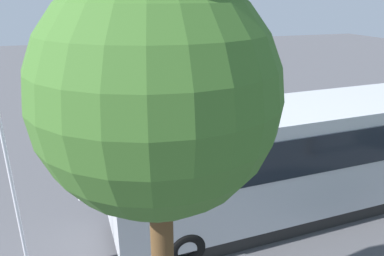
{
  "coord_description": "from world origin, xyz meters",
  "views": [
    {
      "loc": [
        5.11,
        11.81,
        5.99
      ],
      "look_at": [
        1.1,
        -0.73,
        1.1
      ],
      "focal_mm": 33.14,
      "sensor_mm": 36.0,
      "label": 1
    }
  ],
  "objects_px": {
    "spectator_left": "(229,146)",
    "spectator_centre": "(202,148)",
    "tree_left": "(156,79)",
    "traffic_cone": "(178,133)",
    "tour_bus": "(291,161)",
    "spectator_far_left": "(265,140)",
    "stunt_motorcycle": "(122,115)",
    "flagpole": "(5,158)",
    "parked_motorcycle_silver": "(254,166)"
  },
  "relations": [
    {
      "from": "spectator_left",
      "to": "spectator_centre",
      "type": "xyz_separation_m",
      "value": [
        1.01,
        -0.03,
        0.04
      ]
    },
    {
      "from": "tree_left",
      "to": "traffic_cone",
      "type": "bearing_deg",
      "value": -106.62
    },
    {
      "from": "spectator_centre",
      "to": "tree_left",
      "type": "height_order",
      "value": "tree_left"
    },
    {
      "from": "tour_bus",
      "to": "spectator_far_left",
      "type": "xyz_separation_m",
      "value": [
        -0.86,
        -3.02,
        -0.64
      ]
    },
    {
      "from": "stunt_motorcycle",
      "to": "tree_left",
      "type": "xyz_separation_m",
      "value": [
        0.74,
        11.13,
        4.03
      ]
    },
    {
      "from": "tour_bus",
      "to": "traffic_cone",
      "type": "bearing_deg",
      "value": -76.5
    },
    {
      "from": "spectator_centre",
      "to": "tree_left",
      "type": "xyz_separation_m",
      "value": [
        2.9,
        6.62,
        4.0
      ]
    },
    {
      "from": "tour_bus",
      "to": "tree_left",
      "type": "distance_m",
      "value": 6.87
    },
    {
      "from": "tour_bus",
      "to": "spectator_far_left",
      "type": "distance_m",
      "value": 3.21
    },
    {
      "from": "spectator_far_left",
      "to": "flagpole",
      "type": "bearing_deg",
      "value": 24.2
    },
    {
      "from": "spectator_far_left",
      "to": "parked_motorcycle_silver",
      "type": "relative_size",
      "value": 0.82
    },
    {
      "from": "traffic_cone",
      "to": "spectator_far_left",
      "type": "bearing_deg",
      "value": 125.26
    },
    {
      "from": "spectator_far_left",
      "to": "stunt_motorcycle",
      "type": "bearing_deg",
      "value": -42.6
    },
    {
      "from": "tour_bus",
      "to": "traffic_cone",
      "type": "distance_m",
      "value": 6.74
    },
    {
      "from": "parked_motorcycle_silver",
      "to": "stunt_motorcycle",
      "type": "xyz_separation_m",
      "value": [
        3.81,
        -5.26,
        0.58
      ]
    },
    {
      "from": "tour_bus",
      "to": "tree_left",
      "type": "xyz_separation_m",
      "value": [
        4.59,
        3.78,
        3.45
      ]
    },
    {
      "from": "flagpole",
      "to": "traffic_cone",
      "type": "bearing_deg",
      "value": -128.3
    },
    {
      "from": "spectator_left",
      "to": "tree_left",
      "type": "xyz_separation_m",
      "value": [
        3.92,
        6.58,
        4.04
      ]
    },
    {
      "from": "parked_motorcycle_silver",
      "to": "flagpole",
      "type": "bearing_deg",
      "value": 20.55
    },
    {
      "from": "spectator_far_left",
      "to": "flagpole",
      "type": "distance_m",
      "value": 8.87
    },
    {
      "from": "spectator_left",
      "to": "parked_motorcycle_silver",
      "type": "bearing_deg",
      "value": 131.95
    },
    {
      "from": "spectator_centre",
      "to": "parked_motorcycle_silver",
      "type": "distance_m",
      "value": 1.91
    },
    {
      "from": "tree_left",
      "to": "spectator_left",
      "type": "bearing_deg",
      "value": -120.74
    },
    {
      "from": "spectator_far_left",
      "to": "traffic_cone",
      "type": "relative_size",
      "value": 2.67
    },
    {
      "from": "tour_bus",
      "to": "parked_motorcycle_silver",
      "type": "distance_m",
      "value": 2.4
    },
    {
      "from": "parked_motorcycle_silver",
      "to": "spectator_far_left",
      "type": "bearing_deg",
      "value": -134.16
    },
    {
      "from": "tour_bus",
      "to": "spectator_centre",
      "type": "bearing_deg",
      "value": -59.3
    },
    {
      "from": "tour_bus",
      "to": "spectator_centre",
      "type": "height_order",
      "value": "tour_bus"
    },
    {
      "from": "spectator_left",
      "to": "stunt_motorcycle",
      "type": "bearing_deg",
      "value": -55.06
    },
    {
      "from": "stunt_motorcycle",
      "to": "traffic_cone",
      "type": "height_order",
      "value": "stunt_motorcycle"
    },
    {
      "from": "tour_bus",
      "to": "stunt_motorcycle",
      "type": "distance_m",
      "value": 8.32
    },
    {
      "from": "parked_motorcycle_silver",
      "to": "stunt_motorcycle",
      "type": "bearing_deg",
      "value": -54.04
    },
    {
      "from": "spectator_centre",
      "to": "stunt_motorcycle",
      "type": "distance_m",
      "value": 5.01
    },
    {
      "from": "tour_bus",
      "to": "stunt_motorcycle",
      "type": "bearing_deg",
      "value": -62.37
    },
    {
      "from": "stunt_motorcycle",
      "to": "flagpole",
      "type": "bearing_deg",
      "value": 68.01
    },
    {
      "from": "spectator_left",
      "to": "tree_left",
      "type": "relative_size",
      "value": 0.26
    },
    {
      "from": "spectator_left",
      "to": "tree_left",
      "type": "distance_m",
      "value": 8.66
    },
    {
      "from": "tour_bus",
      "to": "tree_left",
      "type": "relative_size",
      "value": 1.51
    },
    {
      "from": "spectator_left",
      "to": "spectator_far_left",
      "type": "bearing_deg",
      "value": -172.01
    },
    {
      "from": "spectator_far_left",
      "to": "traffic_cone",
      "type": "bearing_deg",
      "value": -54.74
    },
    {
      "from": "spectator_far_left",
      "to": "flagpole",
      "type": "relative_size",
      "value": 0.28
    },
    {
      "from": "parked_motorcycle_silver",
      "to": "traffic_cone",
      "type": "xyz_separation_m",
      "value": [
        1.51,
        -4.33,
        -0.18
      ]
    },
    {
      "from": "spectator_centre",
      "to": "spectator_far_left",
      "type": "bearing_deg",
      "value": -175.9
    },
    {
      "from": "tour_bus",
      "to": "spectator_centre",
      "type": "relative_size",
      "value": 5.67
    },
    {
      "from": "spectator_far_left",
      "to": "spectator_left",
      "type": "relative_size",
      "value": 0.96
    },
    {
      "from": "spectator_centre",
      "to": "flagpole",
      "type": "xyz_separation_m",
      "value": [
        5.34,
        3.36,
        1.88
      ]
    },
    {
      "from": "spectator_centre",
      "to": "stunt_motorcycle",
      "type": "xyz_separation_m",
      "value": [
        2.16,
        -4.51,
        -0.02
      ]
    },
    {
      "from": "traffic_cone",
      "to": "stunt_motorcycle",
      "type": "bearing_deg",
      "value": -21.97
    },
    {
      "from": "tour_bus",
      "to": "traffic_cone",
      "type": "height_order",
      "value": "tour_bus"
    },
    {
      "from": "parked_motorcycle_silver",
      "to": "stunt_motorcycle",
      "type": "relative_size",
      "value": 1.06
    }
  ]
}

